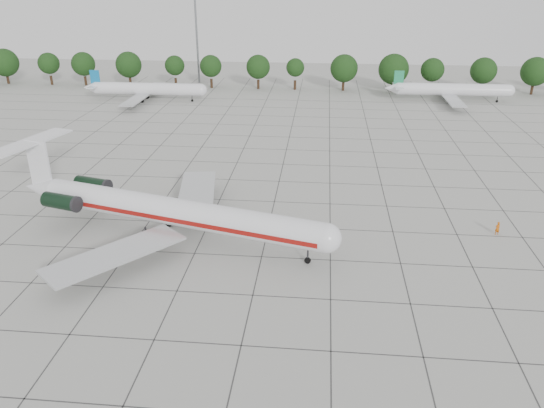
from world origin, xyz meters
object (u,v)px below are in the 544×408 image
object	(u,v)px
main_airliner	(161,209)
bg_airliner_d	(452,90)
floodlight_mast	(197,32)
ground_crew	(497,228)
bg_airliner_b	(147,89)

from	to	relation	value
main_airliner	bg_airliner_d	xyz separation A→B (m)	(51.31, 78.55, -0.75)
bg_airliner_d	floodlight_mast	world-z (taller)	floodlight_mast
ground_crew	bg_airliner_b	size ratio (longest dim) A/B	0.06
ground_crew	bg_airliner_b	distance (m)	94.99
main_airliner	bg_airliner_b	bearing A→B (deg)	124.50
bg_airliner_b	bg_airliner_d	xyz separation A→B (m)	(76.14, 6.63, 0.00)
ground_crew	bg_airliner_b	xyz separation A→B (m)	(-66.77, 67.53, 2.03)
ground_crew	bg_airliner_d	bearing A→B (deg)	-114.46
ground_crew	bg_airliner_b	world-z (taller)	bg_airliner_b
main_airliner	bg_airliner_d	world-z (taller)	main_airliner
bg_airliner_d	floodlight_mast	bearing A→B (deg)	165.79
ground_crew	bg_airliner_d	xyz separation A→B (m)	(9.37, 74.16, 2.03)
main_airliner	ground_crew	distance (m)	42.27
main_airliner	floodlight_mast	size ratio (longest dim) A/B	1.71
main_airliner	floodlight_mast	bearing A→B (deg)	115.53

